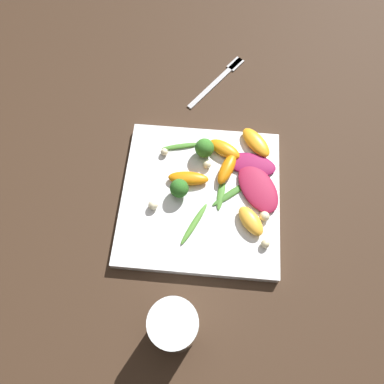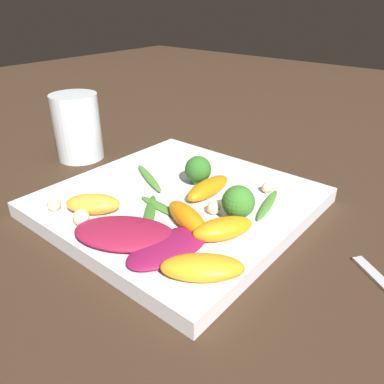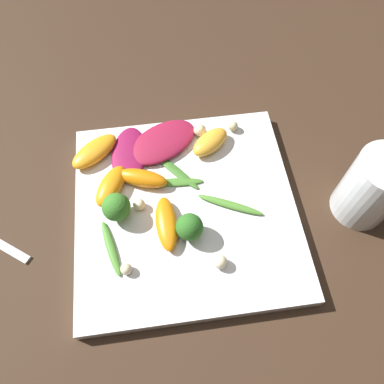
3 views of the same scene
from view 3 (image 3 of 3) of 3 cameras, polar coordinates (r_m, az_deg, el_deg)
ground_plane at (r=0.52m, az=-0.94°, el=-3.19°), size 2.40×2.40×0.00m
plate at (r=0.51m, az=-0.96°, el=-2.72°), size 0.29×0.29×0.02m
drinking_glass at (r=0.53m, az=25.79°, el=0.55°), size 0.07×0.07×0.11m
radicchio_leaf_0 at (r=0.55m, az=-9.59°, el=5.73°), size 0.06×0.10×0.01m
radicchio_leaf_1 at (r=0.55m, az=-4.53°, el=7.62°), size 0.12×0.11×0.01m
orange_segment_0 at (r=0.54m, az=2.79°, el=7.63°), size 0.07×0.06×0.02m
orange_segment_1 at (r=0.48m, az=-3.90°, el=-4.81°), size 0.03×0.08×0.02m
orange_segment_2 at (r=0.51m, az=-7.60°, el=2.11°), size 0.07×0.05×0.02m
orange_segment_3 at (r=0.52m, az=-12.24°, el=0.91°), size 0.06×0.07×0.02m
orange_segment_4 at (r=0.55m, az=-14.62°, el=6.02°), size 0.08×0.07×0.02m
broccoli_floret_0 at (r=0.47m, az=-0.10°, el=-5.34°), size 0.03×0.03×0.04m
broccoli_floret_1 at (r=0.48m, az=-11.45°, el=-2.45°), size 0.04×0.04×0.04m
arugula_sprig_0 at (r=0.49m, az=-12.25°, el=-8.34°), size 0.03×0.08×0.01m
arugula_sprig_1 at (r=0.53m, az=-2.69°, el=3.41°), size 0.07×0.08×0.00m
arugula_sprig_2 at (r=0.52m, az=-2.46°, el=1.49°), size 0.08×0.02×0.00m
arugula_sprig_3 at (r=0.50m, az=5.85°, el=-1.95°), size 0.09×0.05×0.01m
macadamia_nut_0 at (r=0.56m, az=1.20°, el=9.41°), size 0.02×0.02×0.02m
macadamia_nut_1 at (r=0.57m, az=6.24°, el=9.97°), size 0.02×0.02×0.02m
macadamia_nut_2 at (r=0.47m, az=-9.99°, el=-11.49°), size 0.01×0.01×0.01m
macadamia_nut_3 at (r=0.50m, az=-8.06°, el=-1.91°), size 0.02×0.02×0.02m
macadamia_nut_4 at (r=0.46m, az=4.32°, el=-10.55°), size 0.02×0.02×0.02m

